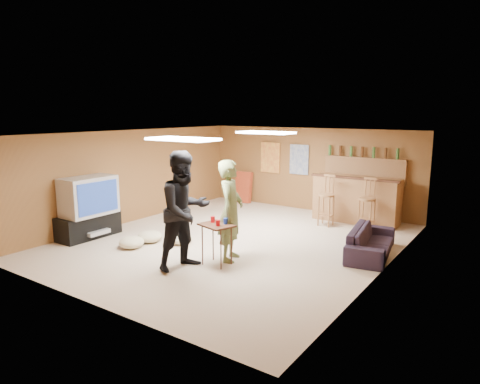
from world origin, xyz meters
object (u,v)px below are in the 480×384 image
Objects in this scene: tray_table at (217,244)px; bar_counter at (356,199)px; person_black at (185,211)px; sofa at (371,242)px; tv_body at (89,196)px; person_olive at (231,211)px.

bar_counter is at bearing 77.05° from tray_table.
sofa is (2.39, 2.44, -0.75)m from person_black.
tray_table is (0.34, 0.42, -0.64)m from person_black.
tv_body is 2.84m from person_black.
sofa is (1.07, -2.20, -0.30)m from bar_counter.
person_black reaches higher than bar_counter.
bar_counter is 4.34m from tray_table.
person_olive is 2.50× the size of tray_table.
tray_table is at bearing 151.44° from person_olive.
tv_body is at bearing -133.00° from bar_counter.
tv_body is 0.61× the size of person_olive.
tv_body is 5.72m from sofa.
tv_body is 3.28m from person_olive.
person_olive is 0.64m from tray_table.
tv_body is 6.09m from bar_counter.
tv_body is at bearing 99.23° from person_black.
tv_body is 1.52× the size of tray_table.
person_olive reaches higher than tray_table.
person_black is (2.83, -0.20, 0.10)m from tv_body.
tv_body reaches higher than bar_counter.
person_olive is 1.04× the size of sofa.
person_olive is (3.23, 0.57, 0.00)m from tv_body.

